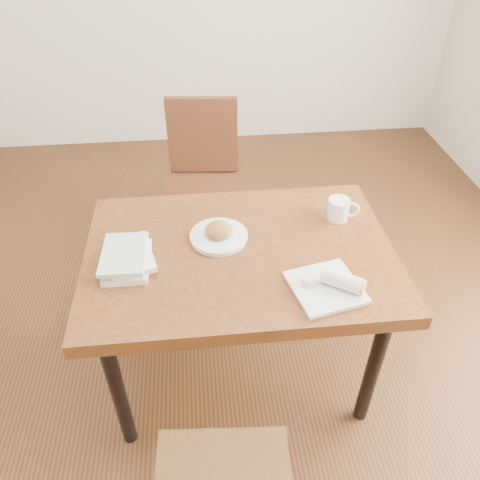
{
  "coord_description": "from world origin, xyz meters",
  "views": [
    {
      "loc": [
        -0.15,
        -1.41,
        1.95
      ],
      "look_at": [
        0.0,
        0.0,
        0.8
      ],
      "focal_mm": 35.0,
      "sensor_mm": 36.0,
      "label": 1
    }
  ],
  "objects": [
    {
      "name": "table",
      "position": [
        0.0,
        0.0,
        0.67
      ],
      "size": [
        1.22,
        0.84,
        0.75
      ],
      "color": "brown",
      "rests_on": "ground"
    },
    {
      "name": "ground",
      "position": [
        0.0,
        0.0,
        -0.01
      ],
      "size": [
        4.0,
        5.0,
        0.01
      ],
      "primitive_type": "cube",
      "color": "#472814",
      "rests_on": "ground"
    },
    {
      "name": "room_walls",
      "position": [
        0.0,
        0.0,
        1.63
      ],
      "size": [
        4.02,
        5.02,
        2.8
      ],
      "color": "beige",
      "rests_on": "ground"
    },
    {
      "name": "book_stack",
      "position": [
        -0.43,
        -0.04,
        0.78
      ],
      "size": [
        0.21,
        0.27,
        0.06
      ],
      "color": "white",
      "rests_on": "table"
    },
    {
      "name": "chair_far",
      "position": [
        -0.12,
        0.95,
        0.55
      ],
      "size": [
        0.46,
        0.46,
        0.95
      ],
      "color": "#4A2215",
      "rests_on": "ground"
    },
    {
      "name": "plate_burrito",
      "position": [
        0.3,
        -0.26,
        0.77
      ],
      "size": [
        0.28,
        0.28,
        0.08
      ],
      "color": "white",
      "rests_on": "table"
    },
    {
      "name": "plate_scone",
      "position": [
        -0.08,
        0.08,
        0.77
      ],
      "size": [
        0.24,
        0.24,
        0.08
      ],
      "color": "white",
      "rests_on": "table"
    },
    {
      "name": "coffee_mug",
      "position": [
        0.44,
        0.17,
        0.8
      ],
      "size": [
        0.14,
        0.09,
        0.09
      ],
      "color": "white",
      "rests_on": "table"
    }
  ]
}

